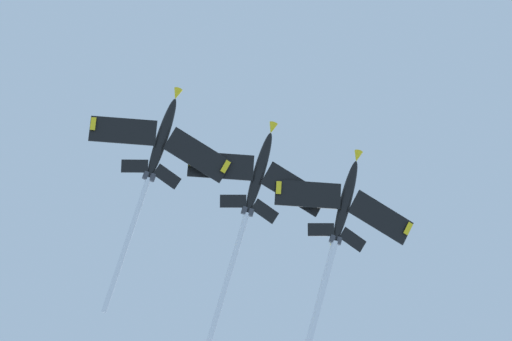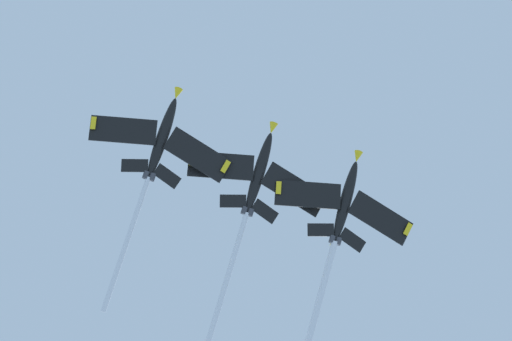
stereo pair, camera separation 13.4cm
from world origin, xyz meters
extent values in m
ellipsoid|color=black|center=(-11.79, -3.73, 141.18)|extent=(11.02, 5.16, 7.10)
cone|color=yellow|center=(-6.28, -5.64, 144.48)|extent=(2.27, 1.78, 1.83)
ellipsoid|color=black|center=(-10.34, -4.23, 142.73)|extent=(3.05, 1.89, 2.16)
cube|color=black|center=(-10.66, 1.49, 140.69)|extent=(4.03, 9.25, 1.95)
cube|color=yellow|center=(-9.61, 5.46, 140.65)|extent=(1.68, 0.84, 0.99)
cube|color=black|center=(-14.14, -8.53, 140.69)|extent=(7.63, 9.30, 1.95)
cube|color=yellow|center=(-15.79, -12.29, 140.65)|extent=(1.74, 1.47, 0.99)
cube|color=black|center=(-15.15, -0.15, 138.71)|extent=(1.72, 3.63, 1.03)
cube|color=black|center=(-16.64, -4.46, 138.71)|extent=(3.49, 3.86, 1.03)
cube|color=yellow|center=(-16.38, -2.13, 140.03)|extent=(3.34, 1.31, 3.62)
cylinder|color=#38383D|center=(-16.36, -1.67, 138.23)|extent=(1.46, 1.17, 1.19)
cylinder|color=#38383D|center=(-16.65, -2.52, 138.23)|extent=(1.46, 1.17, 1.19)
cylinder|color=white|center=(-24.17, 0.57, 133.63)|extent=(15.76, 6.27, 9.83)
ellipsoid|color=black|center=(-15.96, -15.53, 142.05)|extent=(11.12, 5.17, 6.88)
cone|color=yellow|center=(-10.38, -17.45, 145.22)|extent=(2.26, 1.78, 1.81)
ellipsoid|color=black|center=(-14.48, -16.04, 143.57)|extent=(3.06, 1.89, 2.12)
cube|color=black|center=(-14.85, -10.30, 141.58)|extent=(4.05, 9.25, 1.88)
cube|color=yellow|center=(-13.82, -6.32, 141.55)|extent=(1.70, 0.84, 0.96)
cube|color=black|center=(-18.31, -20.32, 141.58)|extent=(7.65, 9.32, 1.88)
cube|color=yellow|center=(-19.96, -24.09, 141.55)|extent=(1.76, 1.48, 0.96)
cube|color=black|center=(-19.38, -11.93, 139.68)|extent=(1.73, 3.63, 0.99)
cube|color=black|center=(-20.87, -16.24, 139.68)|extent=(3.50, 3.87, 0.99)
cube|color=yellow|center=(-20.58, -13.93, 141.01)|extent=(3.31, 1.29, 3.60)
cylinder|color=#38383D|center=(-20.60, -13.45, 139.22)|extent=(1.45, 1.17, 1.18)
cylinder|color=#38383D|center=(-20.89, -14.30, 139.22)|extent=(1.45, 1.17, 1.18)
cylinder|color=white|center=(-30.06, -10.66, 133.93)|extent=(18.89, 7.17, 11.07)
ellipsoid|color=black|center=(-19.95, -29.04, 141.30)|extent=(10.99, 5.07, 7.20)
cone|color=yellow|center=(-14.46, -30.90, 144.66)|extent=(2.27, 1.77, 1.84)
ellipsoid|color=black|center=(-18.51, -29.53, 142.87)|extent=(3.04, 1.87, 2.18)
cube|color=black|center=(-18.85, -23.82, 140.81)|extent=(3.95, 9.23, 1.98)
cube|color=yellow|center=(-17.84, -19.83, 140.77)|extent=(1.67, 0.83, 1.01)
cube|color=black|center=(-22.26, -33.85, 140.81)|extent=(7.57, 9.31, 1.98)
cube|color=yellow|center=(-23.88, -37.63, 140.77)|extent=(1.74, 1.46, 1.01)
cube|color=black|center=(-23.31, -25.49, 138.79)|extent=(1.68, 3.62, 1.04)
cube|color=black|center=(-24.77, -29.81, 138.79)|extent=(3.47, 3.86, 1.04)
cube|color=yellow|center=(-24.54, -27.48, 140.10)|extent=(3.35, 1.29, 3.63)
cylinder|color=#38383D|center=(-24.50, -27.02, 138.30)|extent=(1.46, 1.16, 1.19)
cylinder|color=#38383D|center=(-24.79, -27.87, 138.30)|extent=(1.46, 1.16, 1.19)
cylinder|color=white|center=(-32.58, -24.76, 133.44)|extent=(16.09, 6.05, 10.13)
camera|label=1|loc=(8.39, -34.48, 1.66)|focal=73.44mm
camera|label=2|loc=(8.31, -34.59, 1.66)|focal=73.44mm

